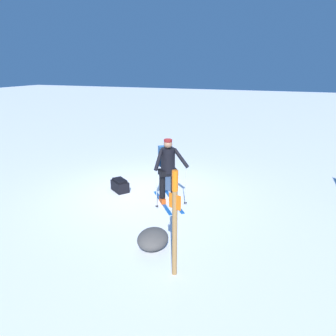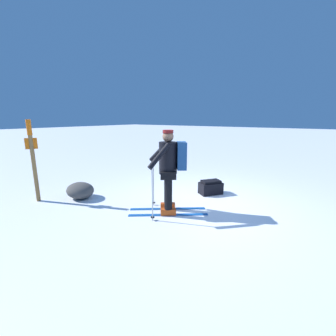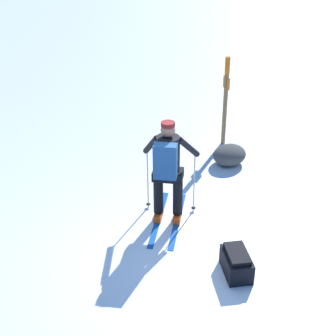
{
  "view_description": "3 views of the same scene",
  "coord_description": "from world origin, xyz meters",
  "px_view_note": "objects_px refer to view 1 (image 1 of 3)",
  "views": [
    {
      "loc": [
        -7.58,
        -3.59,
        3.37
      ],
      "look_at": [
        -0.34,
        -0.76,
        0.92
      ],
      "focal_mm": 35.0,
      "sensor_mm": 36.0,
      "label": 1
    },
    {
      "loc": [
        2.11,
        -4.23,
        1.88
      ],
      "look_at": [
        -0.34,
        -0.76,
        0.92
      ],
      "focal_mm": 24.0,
      "sensor_mm": 36.0,
      "label": 2
    },
    {
      "loc": [
        3.93,
        3.61,
        4.18
      ],
      "look_at": [
        -0.34,
        -0.76,
        0.92
      ],
      "focal_mm": 50.0,
      "sensor_mm": 36.0,
      "label": 3
    }
  ],
  "objects_px": {
    "dropped_backpack": "(120,185)",
    "skier": "(168,166)",
    "rock_boulder": "(153,239)",
    "trail_marker": "(175,215)"
  },
  "relations": [
    {
      "from": "dropped_backpack",
      "to": "rock_boulder",
      "type": "relative_size",
      "value": 0.92
    },
    {
      "from": "skier",
      "to": "rock_boulder",
      "type": "bearing_deg",
      "value": -165.8
    },
    {
      "from": "trail_marker",
      "to": "dropped_backpack",
      "type": "bearing_deg",
      "value": 42.15
    },
    {
      "from": "skier",
      "to": "dropped_backpack",
      "type": "bearing_deg",
      "value": 82.29
    },
    {
      "from": "dropped_backpack",
      "to": "trail_marker",
      "type": "height_order",
      "value": "trail_marker"
    },
    {
      "from": "dropped_backpack",
      "to": "trail_marker",
      "type": "distance_m",
      "value": 4.18
    },
    {
      "from": "dropped_backpack",
      "to": "skier",
      "type": "bearing_deg",
      "value": -97.71
    },
    {
      "from": "rock_boulder",
      "to": "dropped_backpack",
      "type": "bearing_deg",
      "value": 40.74
    },
    {
      "from": "trail_marker",
      "to": "rock_boulder",
      "type": "relative_size",
      "value": 2.67
    },
    {
      "from": "dropped_backpack",
      "to": "rock_boulder",
      "type": "bearing_deg",
      "value": -139.26
    }
  ]
}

